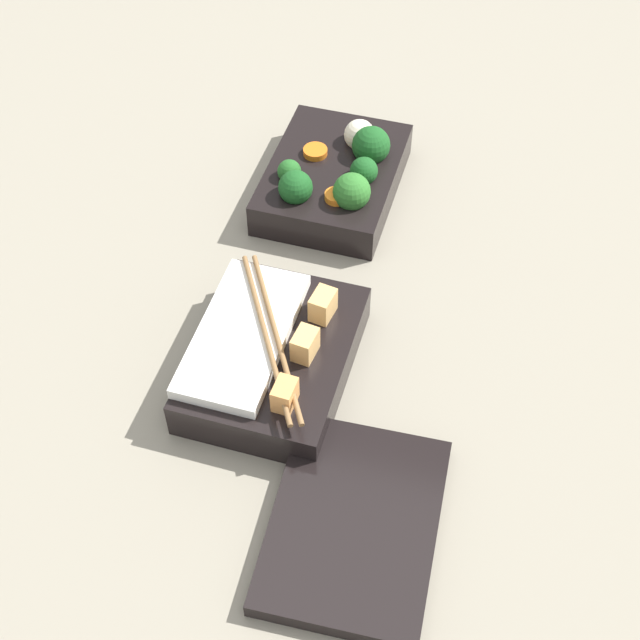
% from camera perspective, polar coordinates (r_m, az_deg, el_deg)
% --- Properties ---
extents(ground_plane, '(3.00, 3.00, 0.00)m').
position_cam_1_polar(ground_plane, '(0.94, -0.67, 3.11)').
color(ground_plane, gray).
extents(bento_tray_vegetable, '(0.19, 0.14, 0.07)m').
position_cam_1_polar(bento_tray_vegetable, '(1.01, 1.02, 9.21)').
color(bento_tray_vegetable, black).
rests_on(bento_tray_vegetable, ground_plane).
extents(bento_tray_rice, '(0.19, 0.14, 0.07)m').
position_cam_1_polar(bento_tray_rice, '(0.84, -3.15, -2.24)').
color(bento_tray_rice, black).
rests_on(bento_tray_rice, ground_plane).
extents(bento_lid, '(0.19, 0.15, 0.02)m').
position_cam_1_polar(bento_lid, '(0.76, 2.20, -12.94)').
color(bento_lid, black).
rests_on(bento_lid, ground_plane).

